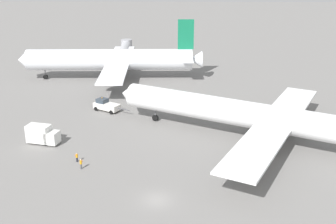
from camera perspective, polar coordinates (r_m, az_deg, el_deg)
The scene contains 8 objects.
ground_plane at distance 59.00m, azimuth -1.55°, elevation -12.07°, with size 600.00×600.00×0.00m, color slate.
airliner_at_gate_left at distance 117.00m, azimuth -7.84°, elevation 7.14°, with size 51.48×44.45×16.60m.
airliner_being_pushed at distance 76.51m, azimuth 13.19°, elevation -0.80°, with size 56.46×43.62×14.47m.
pushback_tug at distance 92.73m, azimuth -8.52°, elevation 0.92°, with size 8.69×5.77×2.93m.
gse_catering_truck_tall at distance 78.49m, azimuth -16.96°, elevation -3.00°, with size 6.23×3.64×3.50m.
ground_crew_marshaller_foreground at distance 68.01m, azimuth -11.95°, elevation -7.01°, with size 0.47×0.36×1.73m.
ground_crew_ramp_agent_by_cones at distance 70.48m, azimuth -12.49°, elevation -6.13°, with size 0.41×0.42×1.58m.
jet_bridge at distance 139.43m, azimuth -5.95°, elevation 8.78°, with size 4.27×18.09×5.96m.
Camera 1 is at (3.19, -49.80, 31.48)m, focal length 44.09 mm.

